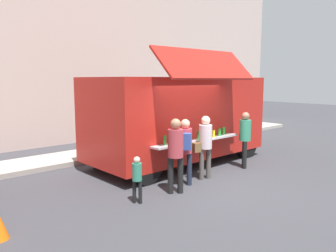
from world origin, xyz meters
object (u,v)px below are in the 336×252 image
at_px(trash_bin, 206,128).
at_px(child_near_queue, 137,176).
at_px(customer_mid_with_backpack, 185,145).
at_px(customer_front_ordering, 205,142).
at_px(customer_extra_browsing, 245,135).
at_px(food_truck_main, 179,116).
at_px(customer_rear_waiting, 176,149).

xyz_separation_m(trash_bin, child_near_queue, (-7.19, -4.31, 0.15)).
bearing_deg(customer_mid_with_backpack, customer_front_ordering, -43.19).
height_order(customer_mid_with_backpack, customer_extra_browsing, customer_extra_browsing).
xyz_separation_m(food_truck_main, customer_front_ordering, (-0.77, -1.79, -0.49)).
bearing_deg(trash_bin, customer_rear_waiting, -144.36).
relative_size(customer_mid_with_backpack, child_near_queue, 1.63).
bearing_deg(customer_mid_with_backpack, child_near_queue, 140.79).
bearing_deg(customer_extra_browsing, trash_bin, -73.17).
bearing_deg(customer_mid_with_backpack, trash_bin, -8.45).
bearing_deg(child_near_queue, customer_extra_browsing, -30.05).
bearing_deg(customer_rear_waiting, child_near_queue, 120.35).
bearing_deg(child_near_queue, food_truck_main, -0.33).
height_order(trash_bin, customer_front_ordering, customer_front_ordering).
bearing_deg(child_near_queue, customer_front_ordering, -27.71).
relative_size(customer_rear_waiting, customer_extra_browsing, 1.04).
height_order(customer_mid_with_backpack, child_near_queue, customer_mid_with_backpack).
height_order(trash_bin, child_near_queue, child_near_queue).
relative_size(customer_mid_with_backpack, customer_rear_waiting, 0.95).
height_order(customer_front_ordering, customer_rear_waiting, customer_rear_waiting).
bearing_deg(trash_bin, child_near_queue, -149.07).
bearing_deg(customer_front_ordering, customer_extra_browsing, -77.75).
xyz_separation_m(customer_mid_with_backpack, child_near_queue, (-1.63, -0.17, -0.41)).
xyz_separation_m(customer_front_ordering, customer_extra_browsing, (1.79, -0.03, 0.00)).
xyz_separation_m(customer_mid_with_backpack, customer_rear_waiting, (-0.58, -0.26, 0.03)).
distance_m(food_truck_main, customer_extra_browsing, 2.14).
bearing_deg(customer_mid_with_backpack, food_truck_main, 4.54).
xyz_separation_m(food_truck_main, customer_extra_browsing, (1.02, -1.82, -0.49)).
bearing_deg(customer_rear_waiting, customer_front_ordering, -42.71).
relative_size(customer_front_ordering, child_near_queue, 1.65).
bearing_deg(customer_front_ordering, customer_rear_waiting, 115.07).
distance_m(food_truck_main, child_near_queue, 3.84).
bearing_deg(customer_extra_browsing, food_truck_main, -7.90).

